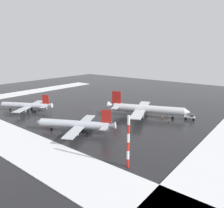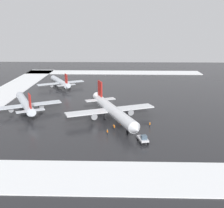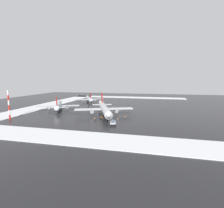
{
  "view_description": "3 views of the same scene",
  "coord_description": "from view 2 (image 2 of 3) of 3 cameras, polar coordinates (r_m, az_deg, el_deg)",
  "views": [
    {
      "loc": [
        78.8,
        -82.85,
        29.91
      ],
      "look_at": [
        15.56,
        -3.58,
        4.82
      ],
      "focal_mm": 35.0,
      "sensor_mm": 36.0,
      "label": 1
    },
    {
      "loc": [
        120.52,
        4.18,
        31.97
      ],
      "look_at": [
        21.14,
        1.43,
        3.33
      ],
      "focal_mm": 45.0,
      "sensor_mm": 36.0,
      "label": 2
    },
    {
      "loc": [
        117.99,
        27.23,
        19.21
      ],
      "look_at": [
        12.48,
        1.74,
        3.84
      ],
      "focal_mm": 28.0,
      "sensor_mm": 36.0,
      "label": 3
    }
  ],
  "objects": [
    {
      "name": "airplane_parked_starboard",
      "position": [
        110.06,
        -17.23,
        0.12
      ],
      "size": [
        29.13,
        24.82,
        9.33
      ],
      "rotation": [
        0.0,
        0.0,
        3.61
      ],
      "color": "silver",
      "rests_on": "ground_plane"
    },
    {
      "name": "traffic_cone_mid_line",
      "position": [
        90.02,
        5.51,
        -4.62
      ],
      "size": [
        0.36,
        0.36,
        0.55
      ],
      "primitive_type": "cone",
      "color": "orange",
      "rests_on": "ground_plane"
    },
    {
      "name": "snow_bank_right",
      "position": [
        62.41,
        -2.56,
        -14.62
      ],
      "size": [
        14.0,
        116.0,
        0.26
      ],
      "primitive_type": "cube",
      "color": "white",
      "rests_on": "ground_plane"
    },
    {
      "name": "snow_bank_left",
      "position": [
        190.25,
        0.3,
        6.44
      ],
      "size": [
        14.0,
        116.0,
        0.26
      ],
      "primitive_type": "cube",
      "color": "white",
      "rests_on": "ground_plane"
    },
    {
      "name": "ground_plane",
      "position": [
        124.75,
        -0.39,
        1.22
      ],
      "size": [
        240.0,
        240.0,
        0.0
      ],
      "primitive_type": "plane",
      "color": "#232326"
    },
    {
      "name": "traffic_cone_wingtip_side",
      "position": [
        91.23,
        0.31,
        -4.26
      ],
      "size": [
        0.36,
        0.36,
        0.55
      ],
      "primitive_type": "cone",
      "color": "orange",
      "rests_on": "ground_plane"
    },
    {
      "name": "airplane_foreground_jet",
      "position": [
        147.99,
        -10.53,
        4.45
      ],
      "size": [
        26.64,
        22.74,
        8.63
      ],
      "rotation": [
        0.0,
        0.0,
        3.64
      ],
      "color": "silver",
      "rests_on": "ground_plane"
    },
    {
      "name": "traffic_cone_near_nose",
      "position": [
        92.2,
        1.71,
        -4.04
      ],
      "size": [
        0.36,
        0.36,
        0.55
      ],
      "primitive_type": "cone",
      "color": "orange",
      "rests_on": "ground_plane"
    },
    {
      "name": "pushback_tug",
      "position": [
        78.64,
        6.33,
        -7.0
      ],
      "size": [
        4.99,
        3.24,
        2.5
      ],
      "rotation": [
        0.0,
        0.0,
        0.24
      ],
      "color": "silver",
      "rests_on": "ground_plane"
    },
    {
      "name": "ground_crew_near_tug",
      "position": [
        83.66,
        -0.94,
        -5.68
      ],
      "size": [
        0.36,
        0.36,
        1.71
      ],
      "rotation": [
        0.0,
        0.0,
        2.28
      ],
      "color": "black",
      "rests_on": "ground_plane"
    },
    {
      "name": "airplane_far_rear",
      "position": [
        94.04,
        0.23,
        -1.41
      ],
      "size": [
        36.21,
        30.66,
        11.25
      ],
      "rotation": [
        0.0,
        0.0,
        0.39
      ],
      "color": "silver",
      "rests_on": "ground_plane"
    },
    {
      "name": "ground_crew_beside_wing",
      "position": [
        90.54,
        7.69,
        -4.1
      ],
      "size": [
        0.36,
        0.36,
        1.71
      ],
      "rotation": [
        0.0,
        0.0,
        1.79
      ],
      "color": "black",
      "rests_on": "ground_plane"
    },
    {
      "name": "ground_crew_mid_apron",
      "position": [
        87.32,
        0.49,
        -4.72
      ],
      "size": [
        0.36,
        0.36,
        1.71
      ],
      "rotation": [
        0.0,
        0.0,
        4.9
      ],
      "color": "black",
      "rests_on": "ground_plane"
    }
  ]
}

